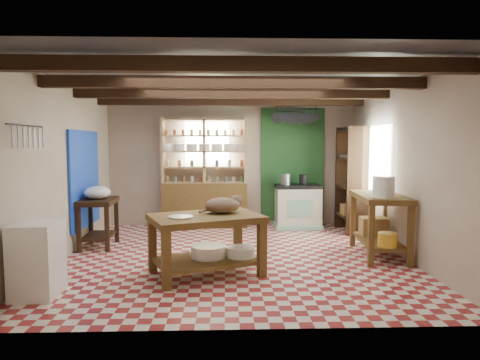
{
  "coord_description": "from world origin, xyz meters",
  "views": [
    {
      "loc": [
        -0.13,
        -6.26,
        1.7
      ],
      "look_at": [
        0.1,
        0.3,
        1.13
      ],
      "focal_mm": 32.0,
      "sensor_mm": 36.0,
      "label": 1
    }
  ],
  "objects_px": {
    "white_cabinet": "(37,259)",
    "work_table": "(206,245)",
    "stove": "(298,206)",
    "cat": "(222,205)",
    "right_counter": "(379,225)",
    "prep_table": "(98,223)"
  },
  "relations": [
    {
      "from": "white_cabinet",
      "to": "work_table",
      "type": "bearing_deg",
      "value": 19.94
    },
    {
      "from": "stove",
      "to": "cat",
      "type": "xyz_separation_m",
      "value": [
        -1.48,
        -2.85,
        0.45
      ]
    },
    {
      "from": "work_table",
      "to": "white_cabinet",
      "type": "bearing_deg",
      "value": 179.65
    },
    {
      "from": "right_counter",
      "to": "prep_table",
      "type": "bearing_deg",
      "value": 176.02
    },
    {
      "from": "white_cabinet",
      "to": "cat",
      "type": "xyz_separation_m",
      "value": [
        2.05,
        0.85,
        0.47
      ]
    },
    {
      "from": "stove",
      "to": "prep_table",
      "type": "height_order",
      "value": "stove"
    },
    {
      "from": "stove",
      "to": "cat",
      "type": "distance_m",
      "value": 3.24
    },
    {
      "from": "work_table",
      "to": "stove",
      "type": "height_order",
      "value": "stove"
    },
    {
      "from": "work_table",
      "to": "white_cabinet",
      "type": "height_order",
      "value": "white_cabinet"
    },
    {
      "from": "stove",
      "to": "white_cabinet",
      "type": "relative_size",
      "value": 1.08
    },
    {
      "from": "stove",
      "to": "right_counter",
      "type": "relative_size",
      "value": 0.68
    },
    {
      "from": "work_table",
      "to": "prep_table",
      "type": "distance_m",
      "value": 2.36
    },
    {
      "from": "work_table",
      "to": "cat",
      "type": "distance_m",
      "value": 0.55
    },
    {
      "from": "white_cabinet",
      "to": "stove",
      "type": "bearing_deg",
      "value": 45.0
    },
    {
      "from": "work_table",
      "to": "white_cabinet",
      "type": "distance_m",
      "value": 1.97
    },
    {
      "from": "white_cabinet",
      "to": "right_counter",
      "type": "distance_m",
      "value": 4.66
    },
    {
      "from": "stove",
      "to": "work_table",
      "type": "bearing_deg",
      "value": -119.53
    },
    {
      "from": "work_table",
      "to": "right_counter",
      "type": "distance_m",
      "value": 2.7
    },
    {
      "from": "prep_table",
      "to": "right_counter",
      "type": "xyz_separation_m",
      "value": [
        4.38,
        -0.68,
        0.07
      ]
    },
    {
      "from": "right_counter",
      "to": "cat",
      "type": "relative_size",
      "value": 2.83
    },
    {
      "from": "work_table",
      "to": "cat",
      "type": "bearing_deg",
      "value": 11.31
    },
    {
      "from": "prep_table",
      "to": "white_cabinet",
      "type": "relative_size",
      "value": 0.96
    }
  ]
}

